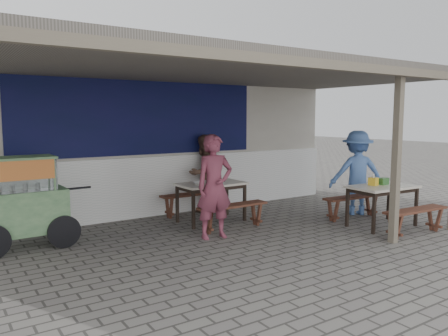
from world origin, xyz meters
name	(u,v)px	position (x,y,z in m)	size (l,w,h in m)	color
ground	(240,253)	(0.00, 0.00, 0.00)	(60.00, 60.00, 0.00)	slate
back_wall	(141,130)	(0.00, 3.58, 1.72)	(9.00, 1.28, 3.50)	beige
warung_roof	(208,70)	(0.02, 0.90, 2.71)	(9.00, 4.21, 2.81)	#635C55
table_left	(211,187)	(0.67, 1.89, 0.67)	(1.27, 0.74, 0.75)	silver
bench_left_street	(233,211)	(0.69, 1.18, 0.33)	(1.36, 0.30, 0.45)	brown
bench_left_wall	(192,199)	(0.66, 2.60, 0.33)	(1.36, 0.30, 0.45)	brown
table_right	(383,190)	(3.09, -0.13, 0.67)	(1.28, 0.80, 0.75)	silver
bench_right_street	(416,216)	(3.05, -0.83, 0.33)	(1.35, 0.36, 0.45)	brown
bench_right_wall	(353,202)	(3.13, 0.57, 0.33)	(1.35, 0.36, 0.45)	brown
vendor_cart	(22,199)	(-2.60, 2.00, 0.76)	(1.76, 0.71, 1.40)	#79A46D
patron_street_side	(215,187)	(0.13, 0.90, 0.86)	(0.62, 0.41, 1.71)	brown
patron_wall_side	(204,173)	(1.03, 2.75, 0.81)	(0.79, 0.61, 1.62)	#50392C
patron_right_table	(357,173)	(3.51, 0.81, 0.86)	(1.11, 0.64, 1.72)	#5077BD
tissue_box	(373,181)	(2.98, 0.00, 0.82)	(0.14, 0.14, 0.14)	yellow
donation_box	(383,181)	(3.21, -0.05, 0.81)	(0.19, 0.13, 0.13)	#30652D
condiment_jar	(217,178)	(0.96, 2.13, 0.80)	(0.08, 0.08, 0.09)	white
condiment_bowl	(199,183)	(0.39, 1.87, 0.78)	(0.20, 0.20, 0.05)	white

